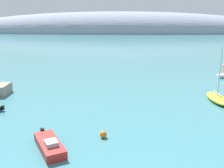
{
  "coord_description": "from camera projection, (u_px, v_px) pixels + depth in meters",
  "views": [
    {
      "loc": [
        0.79,
        -14.01,
        11.92
      ],
      "look_at": [
        -1.0,
        26.11,
        2.09
      ],
      "focal_mm": 41.5,
      "sensor_mm": 36.0,
      "label": 1
    }
  ],
  "objects": [
    {
      "name": "sailboat_yellow_mid_mooring",
      "position": [
        217.0,
        98.0,
        39.22
      ],
      "size": [
        2.44,
        6.74,
        8.25
      ],
      "rotation": [
        0.0,
        0.0,
        4.74
      ],
      "color": "yellow",
      "rests_on": "water"
    },
    {
      "name": "mooring_buoy_orange",
      "position": [
        103.0,
        134.0,
        27.05
      ],
      "size": [
        0.74,
        0.74,
        0.74
      ],
      "primitive_type": "sphere",
      "color": "orange",
      "rests_on": "water"
    },
    {
      "name": "distant_ridge",
      "position": [
        117.0,
        33.0,
        266.09
      ],
      "size": [
        351.7,
        78.66,
        42.31
      ],
      "primitive_type": "ellipsoid",
      "color": "#8E99AD",
      "rests_on": "ground"
    },
    {
      "name": "motorboat_red_alongside_breakwater",
      "position": [
        50.0,
        145.0,
        24.52
      ],
      "size": [
        4.28,
        5.59,
        1.24
      ],
      "rotation": [
        0.0,
        0.0,
        5.24
      ],
      "color": "red",
      "rests_on": "water"
    }
  ]
}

